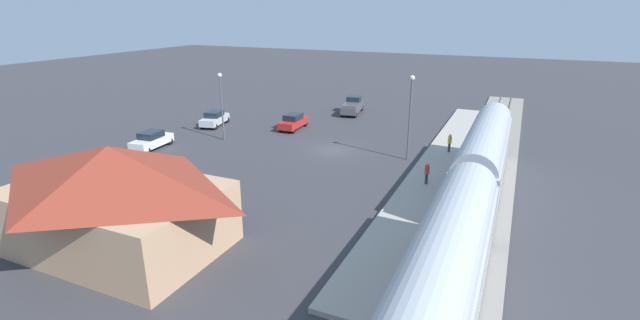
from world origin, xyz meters
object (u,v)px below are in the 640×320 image
(sedan_white, at_px, (152,140))
(pedestrian_waiting_far, at_px, (427,172))
(pedestrian_on_platform, at_px, (450,142))
(sedan_silver, at_px, (214,118))
(light_pole_lot_center, at_px, (221,98))
(pickup_charcoal, at_px, (352,106))
(light_pole_near_platform, at_px, (410,108))
(station_building, at_px, (115,196))
(sedan_red, at_px, (293,121))

(sedan_white, bearing_deg, pedestrian_waiting_far, -177.74)
(pedestrian_on_platform, distance_m, sedan_silver, 26.77)
(pedestrian_waiting_far, height_order, sedan_silver, pedestrian_waiting_far)
(light_pole_lot_center, bearing_deg, pickup_charcoal, -115.13)
(pedestrian_on_platform, relative_size, pedestrian_waiting_far, 1.00)
(pickup_charcoal, distance_m, light_pole_near_platform, 19.41)
(sedan_white, height_order, sedan_silver, same)
(station_building, height_order, pedestrian_on_platform, station_building)
(pickup_charcoal, xyz_separation_m, light_pole_lot_center, (7.97, 17.00, 3.40))
(pedestrian_on_platform, bearing_deg, sedan_white, 20.39)
(sedan_white, xyz_separation_m, sedan_silver, (-0.05, -9.90, 0.00))
(sedan_red, relative_size, pickup_charcoal, 0.81)
(pedestrian_on_platform, distance_m, sedan_red, 17.86)
(sedan_silver, bearing_deg, station_building, 116.23)
(sedan_silver, xyz_separation_m, light_pole_lot_center, (-4.49, 4.39, 3.55))
(sedan_red, distance_m, sedan_silver, 9.40)
(station_building, relative_size, sedan_silver, 2.58)
(pedestrian_waiting_far, xyz_separation_m, pickup_charcoal, (14.02, -21.45, -0.25))
(pedestrian_waiting_far, bearing_deg, station_building, 48.89)
(sedan_red, bearing_deg, sedan_silver, 15.31)
(sedan_silver, bearing_deg, pedestrian_waiting_far, 161.52)
(sedan_red, distance_m, light_pole_near_platform, 15.93)
(pedestrian_on_platform, relative_size, sedan_white, 0.37)
(station_building, distance_m, pedestrian_on_platform, 29.03)
(pedestrian_waiting_far, distance_m, sedan_silver, 27.92)
(pickup_charcoal, bearing_deg, sedan_silver, 45.32)
(station_building, height_order, light_pole_near_platform, light_pole_near_platform)
(sedan_red, distance_m, sedan_white, 15.37)
(pedestrian_on_platform, height_order, sedan_red, pedestrian_on_platform)
(pedestrian_on_platform, xyz_separation_m, sedan_silver, (26.76, 0.07, -0.40))
(sedan_silver, height_order, light_pole_lot_center, light_pole_lot_center)
(sedan_red, bearing_deg, pedestrian_on_platform, 172.23)
(sedan_white, distance_m, light_pole_lot_center, 7.97)
(pickup_charcoal, relative_size, light_pole_near_platform, 0.74)
(sedan_silver, bearing_deg, sedan_red, -164.69)
(sedan_silver, bearing_deg, light_pole_lot_center, 135.62)
(sedan_white, bearing_deg, sedan_silver, -90.28)
(station_building, relative_size, light_pole_lot_center, 1.78)
(pickup_charcoal, distance_m, light_pole_lot_center, 19.08)
(pedestrian_on_platform, distance_m, pickup_charcoal, 19.02)
(pedestrian_on_platform, bearing_deg, light_pole_near_platform, 42.50)
(pickup_charcoal, height_order, light_pole_near_platform, light_pole_near_platform)
(sedan_white, relative_size, pickup_charcoal, 0.82)
(sedan_white, relative_size, light_pole_near_platform, 0.61)
(pedestrian_on_platform, bearing_deg, pickup_charcoal, -41.24)
(station_building, relative_size, pickup_charcoal, 2.19)
(station_building, bearing_deg, pickup_charcoal, -90.19)
(sedan_white, bearing_deg, sedan_red, -126.37)
(pedestrian_on_platform, height_order, light_pole_near_platform, light_pole_near_platform)
(sedan_silver, bearing_deg, pickup_charcoal, -134.68)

